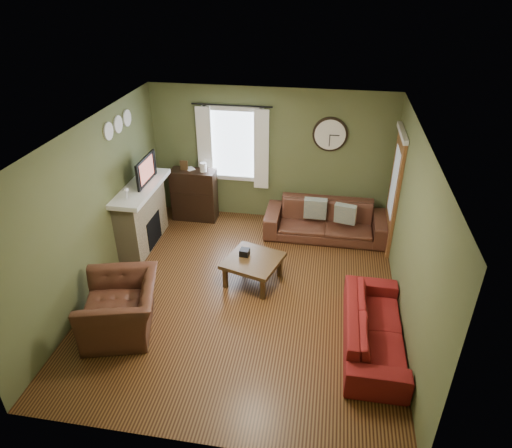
% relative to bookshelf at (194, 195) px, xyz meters
% --- Properties ---
extents(floor, '(4.60, 5.20, 0.00)m').
position_rel_bookshelf_xyz_m(floor, '(1.45, -2.26, -0.52)').
color(floor, '#4F2F17').
rests_on(floor, ground).
extents(ceiling, '(4.60, 5.20, 0.00)m').
position_rel_bookshelf_xyz_m(ceiling, '(1.45, -2.26, 2.08)').
color(ceiling, white).
rests_on(ceiling, ground).
extents(wall_left, '(0.00, 5.20, 2.60)m').
position_rel_bookshelf_xyz_m(wall_left, '(-0.85, -2.26, 0.78)').
color(wall_left, '#545E36').
rests_on(wall_left, ground).
extents(wall_right, '(0.00, 5.20, 2.60)m').
position_rel_bookshelf_xyz_m(wall_right, '(3.75, -2.26, 0.78)').
color(wall_right, '#545E36').
rests_on(wall_right, ground).
extents(wall_back, '(4.60, 0.00, 2.60)m').
position_rel_bookshelf_xyz_m(wall_back, '(1.45, 0.34, 0.78)').
color(wall_back, '#545E36').
rests_on(wall_back, ground).
extents(wall_front, '(4.60, 0.00, 2.60)m').
position_rel_bookshelf_xyz_m(wall_front, '(1.45, -4.86, 0.78)').
color(wall_front, '#545E36').
rests_on(wall_front, ground).
extents(fireplace, '(0.40, 1.40, 1.10)m').
position_rel_bookshelf_xyz_m(fireplace, '(-0.65, -1.11, 0.03)').
color(fireplace, tan).
rests_on(fireplace, floor).
extents(firebox, '(0.04, 0.60, 0.55)m').
position_rel_bookshelf_xyz_m(firebox, '(-0.46, -1.11, -0.22)').
color(firebox, black).
rests_on(firebox, fireplace).
extents(mantel, '(0.58, 1.60, 0.08)m').
position_rel_bookshelf_xyz_m(mantel, '(-0.62, -1.11, 0.62)').
color(mantel, white).
rests_on(mantel, fireplace).
extents(tv, '(0.08, 0.60, 0.35)m').
position_rel_bookshelf_xyz_m(tv, '(-0.60, -0.96, 0.84)').
color(tv, black).
rests_on(tv, mantel).
extents(tv_screen, '(0.02, 0.62, 0.36)m').
position_rel_bookshelf_xyz_m(tv_screen, '(-0.52, -0.96, 0.89)').
color(tv_screen, '#994C3F').
rests_on(tv_screen, mantel).
extents(medallion_left, '(0.28, 0.28, 0.03)m').
position_rel_bookshelf_xyz_m(medallion_left, '(-0.83, -1.46, 1.73)').
color(medallion_left, white).
rests_on(medallion_left, wall_left).
extents(medallion_mid, '(0.28, 0.28, 0.03)m').
position_rel_bookshelf_xyz_m(medallion_mid, '(-0.83, -1.11, 1.73)').
color(medallion_mid, white).
rests_on(medallion_mid, wall_left).
extents(medallion_right, '(0.28, 0.28, 0.03)m').
position_rel_bookshelf_xyz_m(medallion_right, '(-0.83, -0.76, 1.73)').
color(medallion_right, white).
rests_on(medallion_right, wall_left).
extents(window_pane, '(1.00, 0.02, 1.30)m').
position_rel_bookshelf_xyz_m(window_pane, '(0.75, 0.32, 0.98)').
color(window_pane, silver).
rests_on(window_pane, wall_back).
extents(curtain_rod, '(0.03, 0.03, 1.50)m').
position_rel_bookshelf_xyz_m(curtain_rod, '(0.75, 0.22, 1.75)').
color(curtain_rod, black).
rests_on(curtain_rod, wall_back).
extents(curtain_left, '(0.28, 0.04, 1.55)m').
position_rel_bookshelf_xyz_m(curtain_left, '(0.20, 0.22, 0.93)').
color(curtain_left, white).
rests_on(curtain_left, wall_back).
extents(curtain_right, '(0.28, 0.04, 1.55)m').
position_rel_bookshelf_xyz_m(curtain_right, '(1.30, 0.22, 0.93)').
color(curtain_right, white).
rests_on(curtain_right, wall_back).
extents(wall_clock, '(0.64, 0.06, 0.64)m').
position_rel_bookshelf_xyz_m(wall_clock, '(2.55, 0.29, 1.28)').
color(wall_clock, white).
rests_on(wall_clock, wall_back).
extents(door, '(0.05, 0.90, 2.10)m').
position_rel_bookshelf_xyz_m(door, '(3.72, -0.41, 0.53)').
color(door, brown).
rests_on(door, floor).
extents(bookshelf, '(0.87, 0.37, 1.04)m').
position_rel_bookshelf_xyz_m(bookshelf, '(0.00, 0.00, 0.00)').
color(bookshelf, black).
rests_on(bookshelf, floor).
extents(book, '(0.24, 0.25, 0.02)m').
position_rel_bookshelf_xyz_m(book, '(-0.13, 0.02, 0.44)').
color(book, '#432E18').
rests_on(book, bookshelf).
extents(sofa_brown, '(2.25, 0.88, 0.66)m').
position_rel_bookshelf_xyz_m(sofa_brown, '(2.61, -0.26, -0.19)').
color(sofa_brown, '#4A271C').
rests_on(sofa_brown, floor).
extents(pillow_left, '(0.42, 0.13, 0.42)m').
position_rel_bookshelf_xyz_m(pillow_left, '(2.40, -0.24, 0.03)').
color(pillow_left, gray).
rests_on(pillow_left, sofa_brown).
extents(pillow_right, '(0.40, 0.20, 0.39)m').
position_rel_bookshelf_xyz_m(pillow_right, '(2.94, -0.36, 0.03)').
color(pillow_right, gray).
rests_on(pillow_right, sofa_brown).
extents(sofa_red, '(0.77, 1.97, 0.58)m').
position_rel_bookshelf_xyz_m(sofa_red, '(3.35, -3.03, -0.23)').
color(sofa_red, maroon).
rests_on(sofa_red, floor).
extents(armchair, '(1.28, 1.38, 0.75)m').
position_rel_bookshelf_xyz_m(armchair, '(-0.10, -3.29, -0.14)').
color(armchair, '#4A271C').
rests_on(armchair, floor).
extents(coffee_table, '(1.02, 1.02, 0.44)m').
position_rel_bookshelf_xyz_m(coffee_table, '(1.52, -1.91, -0.30)').
color(coffee_table, '#432E18').
rests_on(coffee_table, floor).
extents(tissue_box, '(0.16, 0.16, 0.11)m').
position_rel_bookshelf_xyz_m(tissue_box, '(1.36, -1.82, -0.12)').
color(tissue_box, black).
rests_on(tissue_box, coffee_table).
extents(wine_glass_a, '(0.07, 0.07, 0.19)m').
position_rel_bookshelf_xyz_m(wine_glass_a, '(-0.60, -1.65, 0.76)').
color(wine_glass_a, white).
rests_on(wine_glass_a, mantel).
extents(wine_glass_b, '(0.07, 0.07, 0.19)m').
position_rel_bookshelf_xyz_m(wine_glass_b, '(-0.60, -1.62, 0.76)').
color(wine_glass_b, white).
rests_on(wine_glass_b, mantel).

